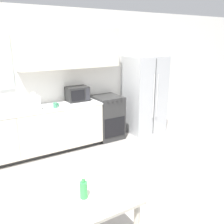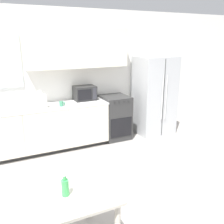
% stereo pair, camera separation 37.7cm
% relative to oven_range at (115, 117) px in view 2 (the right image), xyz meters
% --- Properties ---
extents(ground_plane, '(12.00, 12.00, 0.00)m').
position_rel_oven_range_xyz_m(ground_plane, '(-1.20, -1.96, -0.47)').
color(ground_plane, gray).
extents(wall_back, '(12.00, 0.38, 2.70)m').
position_rel_oven_range_xyz_m(wall_back, '(-1.12, 0.30, 1.00)').
color(wall_back, silver).
rests_on(wall_back, ground_plane).
extents(kitchen_counter, '(2.48, 0.64, 0.89)m').
position_rel_oven_range_xyz_m(kitchen_counter, '(-1.52, -0.00, -0.02)').
color(kitchen_counter, '#333333').
rests_on(kitchen_counter, ground_plane).
extents(oven_range, '(0.57, 0.63, 0.94)m').
position_rel_oven_range_xyz_m(oven_range, '(0.00, 0.00, 0.00)').
color(oven_range, '#2D2D2D').
rests_on(oven_range, ground_plane).
extents(refrigerator, '(0.83, 0.77, 1.75)m').
position_rel_oven_range_xyz_m(refrigerator, '(0.96, -0.05, 0.41)').
color(refrigerator, silver).
rests_on(refrigerator, ground_plane).
extents(kitchen_sink, '(0.63, 0.43, 0.24)m').
position_rel_oven_range_xyz_m(kitchen_sink, '(-2.20, 0.00, 0.44)').
color(kitchen_sink, '#B7BABC').
rests_on(kitchen_sink, kitchen_counter).
extents(microwave, '(0.44, 0.32, 0.29)m').
position_rel_oven_range_xyz_m(microwave, '(-0.63, 0.12, 0.57)').
color(microwave, '#282828').
rests_on(microwave, kitchen_counter).
extents(coffee_mug, '(0.11, 0.08, 0.09)m').
position_rel_oven_range_xyz_m(coffee_mug, '(-1.19, -0.15, 0.47)').
color(coffee_mug, '#3F8C66').
rests_on(coffee_mug, kitchen_counter).
extents(grocery_bag_0, '(0.22, 0.20, 0.33)m').
position_rel_oven_range_xyz_m(grocery_bag_0, '(-1.58, -0.13, 0.57)').
color(grocery_bag_0, silver).
rests_on(grocery_bag_0, kitchen_counter).
extents(dining_table, '(1.13, 0.88, 0.73)m').
position_rel_oven_range_xyz_m(dining_table, '(-1.94, -2.58, 0.16)').
color(dining_table, beige).
rests_on(dining_table, ground_plane).
extents(drink_bottle, '(0.07, 0.07, 0.22)m').
position_rel_oven_range_xyz_m(drink_bottle, '(-1.83, -2.68, 0.35)').
color(drink_bottle, '#3FB259').
rests_on(drink_bottle, dining_table).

